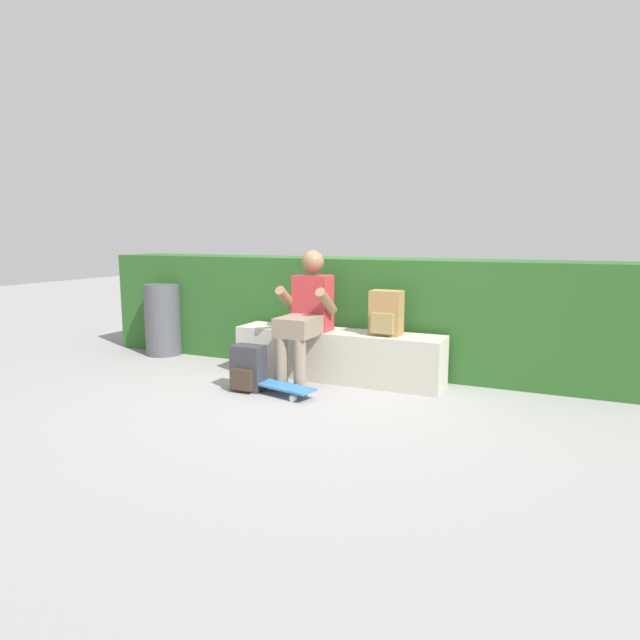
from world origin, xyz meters
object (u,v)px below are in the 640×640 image
trash_bin (163,320)px  backpack_on_ground (248,369)px  skateboard_near_person (274,385)px  backpack_on_bench (386,314)px  bench_main (338,355)px  person_skater (306,312)px

trash_bin → backpack_on_ground: bearing=-27.0°
skateboard_near_person → trash_bin: trash_bin is taller
backpack_on_bench → backpack_on_ground: bearing=-147.9°
backpack_on_ground → trash_bin: bearing=153.0°
bench_main → trash_bin: (-2.23, 0.18, 0.17)m
bench_main → trash_bin: 2.25m
person_skater → backpack_on_bench: person_skater is taller
skateboard_near_person → backpack_on_ground: backpack_on_ground is taller
bench_main → backpack_on_bench: bearing=-1.1°
person_skater → trash_bin: person_skater is taller
person_skater → backpack_on_ground: bearing=-127.2°
skateboard_near_person → backpack_on_ground: size_ratio=2.06×
trash_bin → skateboard_near_person: bearing=-23.7°
skateboard_near_person → backpack_on_bench: 1.18m
backpack_on_ground → person_skater: bearing=52.8°
bench_main → backpack_on_ground: size_ratio=5.00×
bench_main → person_skater: (-0.23, -0.21, 0.43)m
person_skater → backpack_on_bench: 0.73m
backpack_on_bench → trash_bin: (-2.70, 0.19, -0.26)m
person_skater → trash_bin: bearing=169.0°
bench_main → person_skater: person_skater is taller
bench_main → backpack_on_bench: (0.47, -0.01, 0.43)m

